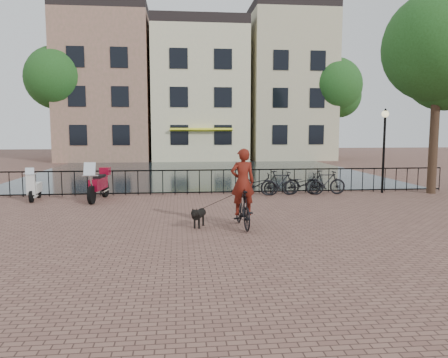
{
  "coord_description": "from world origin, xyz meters",
  "views": [
    {
      "loc": [
        -1.34,
        -9.85,
        2.69
      ],
      "look_at": [
        0.0,
        3.0,
        1.2
      ],
      "focal_mm": 35.0,
      "sensor_mm": 36.0,
      "label": 1
    }
  ],
  "objects": [
    {
      "name": "lamp_post",
      "position": [
        7.2,
        7.6,
        2.38
      ],
      "size": [
        0.3,
        0.3,
        3.45
      ],
      "color": "black",
      "rests_on": "ground"
    },
    {
      "name": "cyclist",
      "position": [
        0.38,
        1.76,
        0.96
      ],
      "size": [
        0.83,
        1.88,
        2.53
      ],
      "rotation": [
        0.0,
        0.0,
        3.21
      ],
      "color": "black",
      "rests_on": "ground"
    },
    {
      "name": "parked_bike_3",
      "position": [
        4.65,
        7.4,
        0.5
      ],
      "size": [
        1.68,
        0.51,
        1.0
      ],
      "primitive_type": "imported",
      "rotation": [
        0.0,
        0.0,
        1.55
      ],
      "color": "black",
      "rests_on": "ground"
    },
    {
      "name": "parked_bike_1",
      "position": [
        2.75,
        7.4,
        0.5
      ],
      "size": [
        1.71,
        0.67,
        1.0
      ],
      "primitive_type": "imported",
      "rotation": [
        0.0,
        0.0,
        1.69
      ],
      "color": "black",
      "rests_on": "ground"
    },
    {
      "name": "tree_far_right",
      "position": [
        12.0,
        27.0,
        6.35
      ],
      "size": [
        4.76,
        4.76,
        8.76
      ],
      "color": "black",
      "rests_on": "ground"
    },
    {
      "name": "scooter",
      "position": [
        -6.77,
        7.15,
        0.66
      ],
      "size": [
        0.5,
        1.44,
        1.31
      ],
      "rotation": [
        0.0,
        0.0,
        0.07
      ],
      "color": "silver",
      "rests_on": "ground"
    },
    {
      "name": "dog",
      "position": [
        -0.8,
        1.94,
        0.29
      ],
      "size": [
        0.55,
        0.89,
        0.57
      ],
      "rotation": [
        0.0,
        0.0,
        -0.35
      ],
      "color": "black",
      "rests_on": "ground"
    },
    {
      "name": "motorcycle",
      "position": [
        -4.35,
        6.81,
        0.77
      ],
      "size": [
        0.78,
        2.21,
        1.54
      ],
      "rotation": [
        0.0,
        0.0,
        -0.13
      ],
      "color": "maroon",
      "rests_on": "ground"
    },
    {
      "name": "canal_house_left",
      "position": [
        -7.5,
        30.0,
        6.4
      ],
      "size": [
        7.5,
        9.0,
        12.8
      ],
      "color": "#7F654A",
      "rests_on": "ground"
    },
    {
      "name": "parked_bike_2",
      "position": [
        3.7,
        7.4,
        0.45
      ],
      "size": [
        1.75,
        0.7,
        0.9
      ],
      "primitive_type": "imported",
      "rotation": [
        0.0,
        0.0,
        1.51
      ],
      "color": "black",
      "rests_on": "ground"
    },
    {
      "name": "tree_near_right",
      "position": [
        9.2,
        7.3,
        5.97
      ],
      "size": [
        4.48,
        4.48,
        8.24
      ],
      "color": "black",
      "rests_on": "ground"
    },
    {
      "name": "tree_far_left",
      "position": [
        -11.0,
        27.0,
        6.73
      ],
      "size": [
        5.04,
        5.04,
        9.27
      ],
      "color": "black",
      "rests_on": "ground"
    },
    {
      "name": "canal_water",
      "position": [
        0.0,
        17.3,
        0.0
      ],
      "size": [
        20.0,
        20.0,
        0.0
      ],
      "primitive_type": "plane",
      "color": "black",
      "rests_on": "ground"
    },
    {
      "name": "ground",
      "position": [
        0.0,
        0.0,
        0.0
      ],
      "size": [
        100.0,
        100.0,
        0.0
      ],
      "primitive_type": "plane",
      "color": "brown",
      "rests_on": "ground"
    },
    {
      "name": "canal_house_right",
      "position": [
        8.5,
        30.0,
        6.65
      ],
      "size": [
        7.0,
        9.0,
        13.3
      ],
      "color": "#BCB38B",
      "rests_on": "ground"
    },
    {
      "name": "railing",
      "position": [
        0.0,
        8.0,
        0.5
      ],
      "size": [
        20.0,
        0.05,
        1.02
      ],
      "color": "black",
      "rests_on": "ground"
    },
    {
      "name": "parked_bike_0",
      "position": [
        1.8,
        7.4,
        0.45
      ],
      "size": [
        1.76,
        0.74,
        0.9
      ],
      "primitive_type": "imported",
      "rotation": [
        0.0,
        0.0,
        1.49
      ],
      "color": "black",
      "rests_on": "ground"
    },
    {
      "name": "canal_house_mid",
      "position": [
        0.5,
        30.0,
        5.9
      ],
      "size": [
        8.0,
        9.5,
        11.8
      ],
      "color": "beige",
      "rests_on": "ground"
    }
  ]
}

